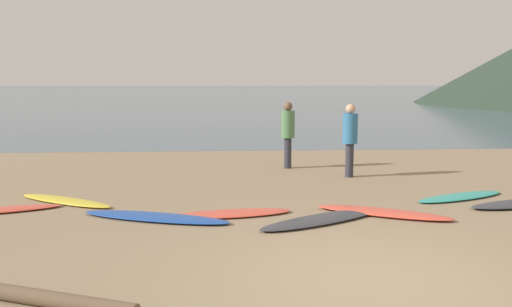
# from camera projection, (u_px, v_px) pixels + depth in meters

# --- Properties ---
(ground_plane) EXTENTS (120.00, 120.00, 0.20)m
(ground_plane) POSITION_uv_depth(u_px,v_px,m) (282.00, 160.00, 16.59)
(ground_plane) COLOR #8C7559
(ground_plane) RESTS_ON ground
(ocean_water) EXTENTS (140.00, 100.00, 0.01)m
(ocean_water) POSITION_uv_depth(u_px,v_px,m) (236.00, 95.00, 67.38)
(ocean_water) COLOR #475B6B
(ocean_water) RESTS_ON ground
(surfboard_1) EXTENTS (2.16, 1.60, 0.08)m
(surfboard_1) POSITION_uv_depth(u_px,v_px,m) (65.00, 201.00, 10.68)
(surfboard_1) COLOR yellow
(surfboard_1) RESTS_ON ground
(surfboard_2) EXTENTS (2.70, 1.45, 0.08)m
(surfboard_2) POSITION_uv_depth(u_px,v_px,m) (155.00, 217.00, 9.45)
(surfboard_2) COLOR #1E479E
(surfboard_2) RESTS_ON ground
(surfboard_3) EXTENTS (2.23, 0.92, 0.07)m
(surfboard_3) POSITION_uv_depth(u_px,v_px,m) (230.00, 213.00, 9.71)
(surfboard_3) COLOR #D84C38
(surfboard_3) RESTS_ON ground
(surfboard_4) EXTENTS (2.48, 1.80, 0.08)m
(surfboard_4) POSITION_uv_depth(u_px,v_px,m) (323.00, 219.00, 9.33)
(surfboard_4) COLOR #333338
(surfboard_4) RESTS_ON ground
(surfboard_5) EXTENTS (2.34, 1.62, 0.09)m
(surfboard_5) POSITION_uv_depth(u_px,v_px,m) (383.00, 212.00, 9.74)
(surfboard_5) COLOR #D84C38
(surfboard_5) RESTS_ON ground
(surfboard_6) EXTENTS (2.17, 1.33, 0.07)m
(surfboard_6) POSITION_uv_depth(u_px,v_px,m) (460.00, 197.00, 11.05)
(surfboard_6) COLOR teal
(surfboard_6) RESTS_ON ground
(person_0) EXTENTS (0.35, 0.35, 1.72)m
(person_0) POSITION_uv_depth(u_px,v_px,m) (288.00, 129.00, 14.48)
(person_0) COLOR #2D2D38
(person_0) RESTS_ON ground
(person_1) EXTENTS (0.35, 0.35, 1.73)m
(person_1) POSITION_uv_depth(u_px,v_px,m) (350.00, 134.00, 13.22)
(person_1) COLOR #2D2D38
(person_1) RESTS_ON ground
(driftwood_log) EXTENTS (1.95, 0.95, 0.18)m
(driftwood_log) POSITION_uv_depth(u_px,v_px,m) (51.00, 299.00, 5.87)
(driftwood_log) COLOR brown
(driftwood_log) RESTS_ON ground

